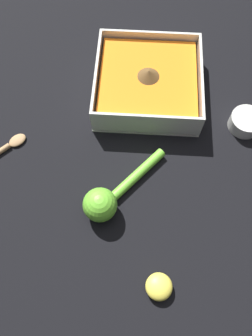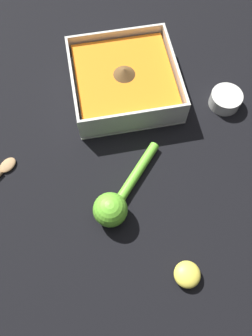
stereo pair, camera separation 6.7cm
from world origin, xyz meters
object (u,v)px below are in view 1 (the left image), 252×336
Objects in this scene: spice_bowl at (245,122)px; lemon_half at (159,287)px; square_dish at (148,84)px; lemon_squeezer at (107,199)px.

spice_bowl reaches higher than lemon_half.
square_dish reaches higher than lemon_half.
spice_bowl is 0.36m from lemon_squeezer.
square_dish reaches higher than spice_bowl.
square_dish is 0.45m from lemon_half.
lemon_squeezer reaches higher than spice_bowl.
square_dish reaches higher than lemon_squeezer.
lemon_squeezer reaches higher than lemon_half.
square_dish is at bearing 94.61° from lemon_half.
square_dish is 1.37× the size of lemon_squeezer.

